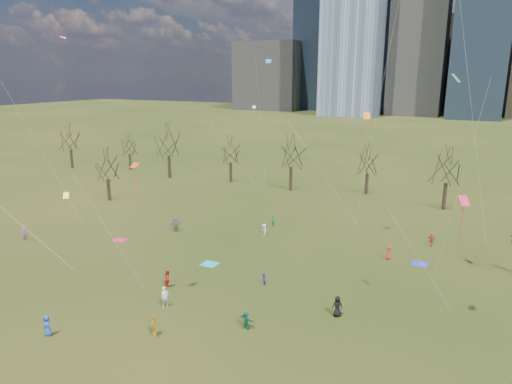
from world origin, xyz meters
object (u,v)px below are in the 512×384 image
at_px(person_0, 47,325).
at_px(person_1, 165,297).
at_px(blanket_crimson, 120,240).
at_px(blanket_teal, 210,264).
at_px(person_2, 168,279).
at_px(blanket_navy, 420,264).
at_px(person_4, 154,326).

height_order(person_0, person_1, person_1).
relative_size(blanket_crimson, person_0, 0.96).
distance_m(blanket_teal, person_2, 6.18).
relative_size(blanket_navy, person_0, 0.96).
xyz_separation_m(blanket_navy, person_4, (-16.26, -22.56, 0.81)).
relative_size(blanket_crimson, person_4, 0.97).
bearing_deg(person_0, blanket_crimson, 136.78).
bearing_deg(blanket_teal, blanket_crimson, 173.66).
distance_m(person_2, person_4, 8.06).
bearing_deg(blanket_teal, person_1, -82.12).
xyz_separation_m(person_2, person_4, (3.85, -7.08, -0.03)).
height_order(blanket_navy, person_4, person_4).
bearing_deg(person_2, blanket_teal, -11.16).
xyz_separation_m(blanket_crimson, person_2, (12.51, -7.55, 0.84)).
distance_m(blanket_crimson, person_1, 17.97).
bearing_deg(person_0, person_2, 92.07).
distance_m(blanket_teal, blanket_navy, 21.61).
height_order(blanket_crimson, person_2, person_2).
bearing_deg(blanket_navy, person_4, -125.79).
relative_size(blanket_crimson, person_1, 0.89).
bearing_deg(person_0, blanket_navy, 67.61).
bearing_deg(person_4, person_2, -8.25).
bearing_deg(person_2, blanket_crimson, 53.82).
bearing_deg(blanket_crimson, blanket_teal, -6.34).
xyz_separation_m(blanket_teal, person_2, (-0.65, -6.09, 0.84)).
height_order(blanket_teal, person_1, person_1).
relative_size(person_2, person_4, 1.03).
height_order(blanket_navy, person_2, person_2).
xyz_separation_m(blanket_teal, person_4, (3.20, -13.17, 0.81)).
height_order(blanket_crimson, person_4, person_4).
bearing_deg(person_1, person_4, -113.83).
height_order(person_0, person_2, person_2).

